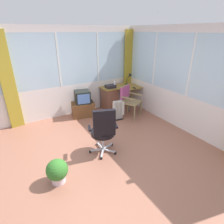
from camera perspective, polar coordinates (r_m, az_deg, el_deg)
ground at (r=3.85m, az=-3.59°, el=-14.36°), size 5.74×5.75×0.06m
north_window_panel at (r=5.39m, az=-16.03°, el=11.33°), size 4.74×0.07×2.50m
east_window_panel at (r=4.74m, az=22.99°, el=8.66°), size 0.07×4.75×2.50m
curtain_north_left at (r=5.16m, az=-29.81°, el=7.98°), size 0.33×0.11×2.40m
curtain_corner at (r=6.25m, az=5.26°, el=13.36°), size 0.32×0.07×2.40m
desk at (r=5.87m, az=-0.42°, el=4.52°), size 1.18×0.78×0.72m
desk_lamp at (r=6.09m, az=5.63°, el=10.85°), size 0.24×0.21×0.38m
tv_remote at (r=5.73m, az=7.03°, el=7.49°), size 0.07×0.16×0.02m
spray_bottle at (r=5.79m, az=0.84°, el=8.79°), size 0.06×0.06×0.22m
paper_tray at (r=5.73m, az=-0.47°, el=8.01°), size 0.31×0.25×0.09m
wooden_armchair at (r=5.34m, az=4.97°, el=4.70°), size 0.64×0.65×0.92m
office_chair at (r=3.62m, az=-2.70°, el=-5.42°), size 0.63×0.59×1.03m
tv_on_stand at (r=5.47m, az=-9.06°, el=2.20°), size 0.71×0.56×0.78m
space_heater at (r=5.20m, az=2.06°, el=0.60°), size 0.36×0.20×0.57m
potted_plant at (r=3.30m, az=-16.79°, el=-17.25°), size 0.36×0.36×0.44m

